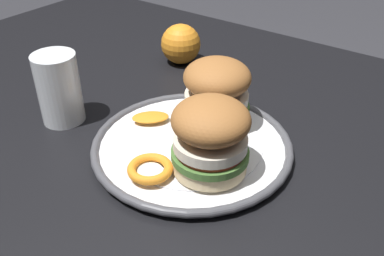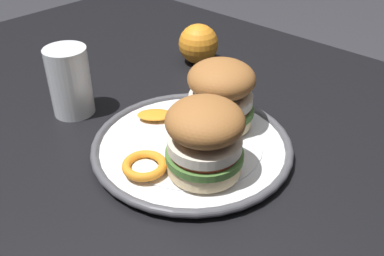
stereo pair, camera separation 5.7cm
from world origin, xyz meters
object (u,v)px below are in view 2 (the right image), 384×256
drinking_glass (71,86)px  whole_orange (198,44)px  dinner_plate (192,146)px  dining_table (164,183)px  sandwich_half_left (221,93)px  sandwich_half_right (205,137)px

drinking_glass → whole_orange: drinking_glass is taller
dinner_plate → dining_table: bearing=7.5°
drinking_glass → whole_orange: 0.28m
dinner_plate → sandwich_half_left: 0.09m
dining_table → sandwich_half_right: sandwich_half_right is taller
sandwich_half_left → drinking_glass: bearing=28.4°
sandwich_half_left → drinking_glass: sandwich_half_left is taller
dinner_plate → drinking_glass: drinking_glass is taller
drinking_glass → whole_orange: size_ratio=1.42×
sandwich_half_right → whole_orange: 0.37m
dinner_plate → whole_orange: bearing=-49.6°
whole_orange → dinner_plate: bearing=130.4°
sandwich_half_left → dinner_plate: bearing=91.9°
sandwich_half_left → sandwich_half_right: 0.11m
sandwich_half_left → sandwich_half_right: bearing=119.5°
dinner_plate → sandwich_half_left: size_ratio=2.14×
dinner_plate → sandwich_half_right: (-0.05, 0.03, 0.06)m
dinner_plate → whole_orange: (0.20, -0.23, 0.03)m
sandwich_half_right → drinking_glass: 0.27m
sandwich_half_right → dining_table: bearing=-14.0°
sandwich_half_right → sandwich_half_left: bearing=-60.5°
whole_orange → drinking_glass: bearing=85.8°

